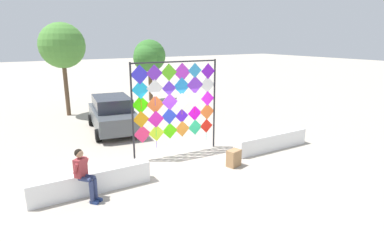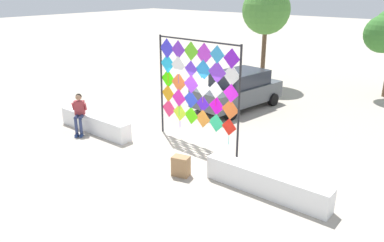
{
  "view_description": "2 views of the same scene",
  "coord_description": "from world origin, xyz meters",
  "px_view_note": "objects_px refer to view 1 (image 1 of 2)",
  "views": [
    {
      "loc": [
        -5.47,
        -9.29,
        4.41
      ],
      "look_at": [
        0.42,
        0.51,
        1.4
      ],
      "focal_mm": 29.64,
      "sensor_mm": 36.0,
      "label": 1
    },
    {
      "loc": [
        7.65,
        -8.54,
        5.22
      ],
      "look_at": [
        0.49,
        0.31,
        1.14
      ],
      "focal_mm": 35.44,
      "sensor_mm": 36.0,
      "label": 2
    }
  ],
  "objects_px": {
    "seated_vendor": "(84,171)",
    "tree_far_right": "(149,57)",
    "kite_display_rack": "(175,100)",
    "cardboard_box_large": "(234,158)",
    "parked_car": "(113,114)",
    "tree_broadleaf": "(60,45)"
  },
  "relations": [
    {
      "from": "parked_car",
      "to": "tree_far_right",
      "type": "bearing_deg",
      "value": 52.42
    },
    {
      "from": "parked_car",
      "to": "seated_vendor",
      "type": "bearing_deg",
      "value": -113.7
    },
    {
      "from": "seated_vendor",
      "to": "parked_car",
      "type": "height_order",
      "value": "parked_car"
    },
    {
      "from": "seated_vendor",
      "to": "tree_broadleaf",
      "type": "relative_size",
      "value": 0.29
    },
    {
      "from": "kite_display_rack",
      "to": "tree_broadleaf",
      "type": "height_order",
      "value": "tree_broadleaf"
    },
    {
      "from": "cardboard_box_large",
      "to": "seated_vendor",
      "type": "bearing_deg",
      "value": 177.98
    },
    {
      "from": "kite_display_rack",
      "to": "cardboard_box_large",
      "type": "bearing_deg",
      "value": -62.09
    },
    {
      "from": "seated_vendor",
      "to": "tree_far_right",
      "type": "distance_m",
      "value": 14.61
    },
    {
      "from": "seated_vendor",
      "to": "parked_car",
      "type": "relative_size",
      "value": 0.34
    },
    {
      "from": "cardboard_box_large",
      "to": "kite_display_rack",
      "type": "bearing_deg",
      "value": 117.91
    },
    {
      "from": "seated_vendor",
      "to": "tree_broadleaf",
      "type": "distance_m",
      "value": 11.46
    },
    {
      "from": "cardboard_box_large",
      "to": "tree_broadleaf",
      "type": "bearing_deg",
      "value": 108.0
    },
    {
      "from": "tree_broadleaf",
      "to": "tree_far_right",
      "type": "bearing_deg",
      "value": 13.79
    },
    {
      "from": "seated_vendor",
      "to": "tree_far_right",
      "type": "relative_size",
      "value": 0.35
    },
    {
      "from": "parked_car",
      "to": "kite_display_rack",
      "type": "bearing_deg",
      "value": -75.91
    },
    {
      "from": "tree_broadleaf",
      "to": "cardboard_box_large",
      "type": "bearing_deg",
      "value": -72.0
    },
    {
      "from": "tree_broadleaf",
      "to": "tree_far_right",
      "type": "height_order",
      "value": "tree_broadleaf"
    },
    {
      "from": "kite_display_rack",
      "to": "tree_far_right",
      "type": "height_order",
      "value": "tree_far_right"
    },
    {
      "from": "parked_car",
      "to": "tree_far_right",
      "type": "xyz_separation_m",
      "value": [
        4.61,
        6.0,
        2.26
      ]
    },
    {
      "from": "seated_vendor",
      "to": "tree_far_right",
      "type": "bearing_deg",
      "value": 59.08
    },
    {
      "from": "kite_display_rack",
      "to": "tree_far_right",
      "type": "bearing_deg",
      "value": 71.35
    },
    {
      "from": "kite_display_rack",
      "to": "cardboard_box_large",
      "type": "xyz_separation_m",
      "value": [
        1.15,
        -2.17,
        -1.84
      ]
    }
  ]
}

